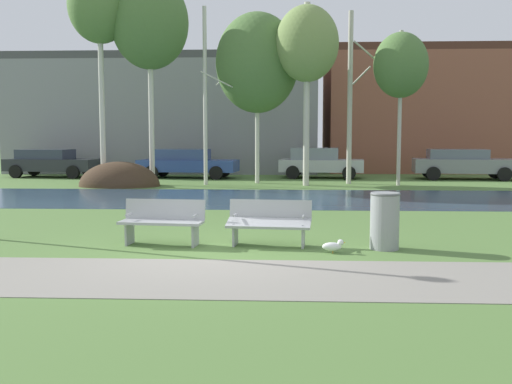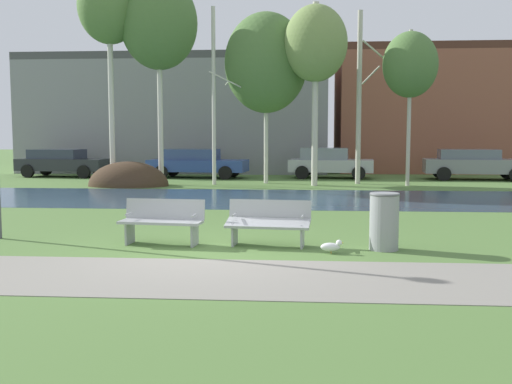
{
  "view_description": "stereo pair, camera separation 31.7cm",
  "coord_description": "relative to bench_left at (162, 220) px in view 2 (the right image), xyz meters",
  "views": [
    {
      "loc": [
        1.33,
        -10.39,
        2.14
      ],
      "look_at": [
        0.76,
        1.4,
        0.98
      ],
      "focal_mm": 41.71,
      "sensor_mm": 36.0,
      "label": 1
    },
    {
      "loc": [
        1.65,
        -10.37,
        2.14
      ],
      "look_at": [
        0.76,
        1.4,
        0.98
      ],
      "focal_mm": 41.71,
      "sensor_mm": 36.0,
      "label": 2
    }
  ],
  "objects": [
    {
      "name": "bench_left",
      "position": [
        0.0,
        0.0,
        0.0
      ],
      "size": [
        1.65,
        0.72,
        0.87
      ],
      "color": "#9EA0A3",
      "rests_on": "ground"
    },
    {
      "name": "trash_bin",
      "position": [
        4.21,
        -0.22,
        0.08
      ],
      "size": [
        0.56,
        0.56,
        1.06
      ],
      "color": "gray",
      "rests_on": "ground"
    },
    {
      "name": "parked_hatch_third_silver",
      "position": [
        4.05,
        17.8,
        0.3
      ],
      "size": [
        4.19,
        2.33,
        1.47
      ],
      "color": "#B2B5BC",
      "rests_on": "ground"
    },
    {
      "name": "birch_far_right",
      "position": [
        7.1,
        13.75,
        4.46
      ],
      "size": [
        2.23,
        2.23,
        6.35
      ],
      "color": "#BCB7A8",
      "rests_on": "ground"
    },
    {
      "name": "building_grey_warehouse",
      "position": [
        -4.41,
        24.01,
        2.78
      ],
      "size": [
        16.94,
        8.19,
        6.5
      ],
      "color": "gray",
      "rests_on": "ground"
    },
    {
      "name": "parked_van_nearest_dark",
      "position": [
        -9.27,
        17.75,
        0.27
      ],
      "size": [
        4.65,
        2.29,
        1.38
      ],
      "color": "#282B30",
      "rests_on": "ground"
    },
    {
      "name": "building_brick_low",
      "position": [
        12.05,
        24.32,
        3.02
      ],
      "size": [
        14.47,
        6.95,
        6.97
      ],
      "color": "brown",
      "rests_on": "ground"
    },
    {
      "name": "birch_center",
      "position": [
        1.16,
        14.63,
        4.71
      ],
      "size": [
        3.57,
        3.57,
        7.33
      ],
      "color": "beige",
      "rests_on": "ground"
    },
    {
      "name": "birch_right",
      "position": [
        5.15,
        14.54,
        3.26
      ],
      "size": [
        1.19,
        1.92,
        7.32
      ],
      "color": "#BCB7A8",
      "rests_on": "ground"
    },
    {
      "name": "soil_mound",
      "position": [
        -4.44,
        12.83,
        -0.47
      ],
      "size": [
        3.34,
        2.41,
        2.03
      ],
      "primitive_type": "ellipsoid",
      "color": "#423021",
      "rests_on": "ground"
    },
    {
      "name": "birch_far_left",
      "position": [
        -5.21,
        13.2,
        6.83
      ],
      "size": [
        2.56,
        2.56,
        9.44
      ],
      "color": "beige",
      "rests_on": "ground"
    },
    {
      "name": "seagull",
      "position": [
        3.23,
        -0.66,
        -0.34
      ],
      "size": [
        0.42,
        0.16,
        0.25
      ],
      "color": "white",
      "rests_on": "ground"
    },
    {
      "name": "birch_left",
      "position": [
        -3.25,
        13.63,
        6.24
      ],
      "size": [
        3.2,
        3.2,
        8.66
      ],
      "color": "beige",
      "rests_on": "ground"
    },
    {
      "name": "birch_center_right",
      "position": [
        3.24,
        13.47,
        5.29
      ],
      "size": [
        2.59,
        2.59,
        7.45
      ],
      "color": "beige",
      "rests_on": "ground"
    },
    {
      "name": "paved_path_strip",
      "position": [
        1.02,
        -2.58,
        -0.47
      ],
      "size": [
        60.0,
        2.46,
        0.01
      ],
      "primitive_type": "cube",
      "color": "gray",
      "rests_on": "ground"
    },
    {
      "name": "parked_wagon_fourth_grey",
      "position": [
        10.79,
        17.25,
        0.29
      ],
      "size": [
        4.91,
        2.36,
        1.43
      ],
      "color": "slate",
      "rests_on": "ground"
    },
    {
      "name": "bench_right",
      "position": [
        2.06,
        0.0,
        0.0
      ],
      "size": [
        1.65,
        0.72,
        0.87
      ],
      "color": "#9EA0A3",
      "rests_on": "ground"
    },
    {
      "name": "parked_sedan_second_blue",
      "position": [
        -2.46,
        17.56,
        0.28
      ],
      "size": [
        4.94,
        2.34,
        1.41
      ],
      "color": "#2D4793",
      "rests_on": "ground"
    },
    {
      "name": "river_band",
      "position": [
        1.02,
        8.44,
        -0.47
      ],
      "size": [
        80.0,
        6.17,
        0.01
      ],
      "primitive_type": "cube",
      "color": "#2D475B",
      "rests_on": "ground"
    },
    {
      "name": "ground_plane",
      "position": [
        1.02,
        9.14,
        -0.47
      ],
      "size": [
        120.0,
        120.0,
        0.0
      ],
      "primitive_type": "plane",
      "color": "#517538"
    },
    {
      "name": "birch_center_left",
      "position": [
        -0.93,
        13.7,
        3.27
      ],
      "size": [
        1.57,
        2.82,
        7.39
      ],
      "color": "beige",
      "rests_on": "ground"
    }
  ]
}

